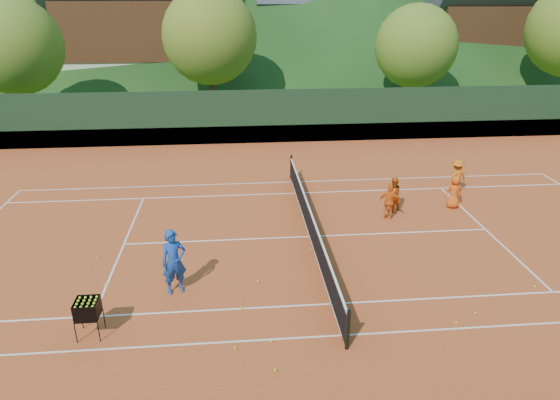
{
  "coord_description": "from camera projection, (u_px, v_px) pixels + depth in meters",
  "views": [
    {
      "loc": [
        -2.48,
        -15.49,
        7.93
      ],
      "look_at": [
        -1.06,
        0.0,
        1.45
      ],
      "focal_mm": 32.0,
      "sensor_mm": 36.0,
      "label": 1
    }
  ],
  "objects": [
    {
      "name": "tree_b",
      "position": [
        210.0,
        37.0,
        33.55
      ],
      "size": [
        6.4,
        6.4,
        8.4
      ],
      "color": "#3F2A19",
      "rests_on": "ground"
    },
    {
      "name": "ball_hopper",
      "position": [
        87.0,
        310.0,
        12.19
      ],
      "size": [
        0.57,
        0.57,
        1.0
      ],
      "color": "black",
      "rests_on": "clay_court"
    },
    {
      "name": "tennis_ball_6",
      "position": [
        272.0,
        341.0,
        12.19
      ],
      "size": [
        0.07,
        0.07,
        0.07
      ],
      "primitive_type": "sphere",
      "color": "yellow",
      "rests_on": "clay_court"
    },
    {
      "name": "tennis_ball_16",
      "position": [
        98.0,
        258.0,
        16.0
      ],
      "size": [
        0.07,
        0.07,
        0.07
      ],
      "primitive_type": "sphere",
      "color": "yellow",
      "rests_on": "clay_court"
    },
    {
      "name": "student_b",
      "position": [
        389.0,
        202.0,
        18.62
      ],
      "size": [
        0.87,
        0.6,
        1.37
      ],
      "primitive_type": "imported",
      "rotation": [
        0.0,
        0.0,
        2.77
      ],
      "color": "orange",
      "rests_on": "clay_court"
    },
    {
      "name": "tennis_ball_8",
      "position": [
        311.0,
        249.0,
        16.54
      ],
      "size": [
        0.07,
        0.07,
        0.07
      ],
      "primitive_type": "sphere",
      "color": "yellow",
      "rests_on": "clay_court"
    },
    {
      "name": "tennis_ball_5",
      "position": [
        456.0,
        323.0,
        12.87
      ],
      "size": [
        0.07,
        0.07,
        0.07
      ],
      "primitive_type": "sphere",
      "color": "yellow",
      "rests_on": "clay_court"
    },
    {
      "name": "tennis_net",
      "position": [
        311.0,
        224.0,
        17.3
      ],
      "size": [
        0.1,
        12.07,
        1.1
      ],
      "color": "black",
      "rests_on": "clay_court"
    },
    {
      "name": "ground",
      "position": [
        310.0,
        237.0,
        17.5
      ],
      "size": [
        400.0,
        400.0,
        0.0
      ],
      "primitive_type": "plane",
      "color": "#305119",
      "rests_on": "ground"
    },
    {
      "name": "chalet_right",
      "position": [
        483.0,
        25.0,
        44.73
      ],
      "size": [
        11.5,
        8.82,
        11.91
      ],
      "color": "beige",
      "rests_on": "ground"
    },
    {
      "name": "tennis_ball_13",
      "position": [
        105.0,
        285.0,
        14.54
      ],
      "size": [
        0.07,
        0.07,
        0.07
      ],
      "primitive_type": "sphere",
      "color": "yellow",
      "rests_on": "clay_court"
    },
    {
      "name": "tennis_ball_17",
      "position": [
        535.0,
        287.0,
        14.45
      ],
      "size": [
        0.07,
        0.07,
        0.07
      ],
      "primitive_type": "sphere",
      "color": "yellow",
      "rests_on": "clay_court"
    },
    {
      "name": "student_c",
      "position": [
        454.0,
        192.0,
        19.6
      ],
      "size": [
        0.69,
        0.49,
        1.33
      ],
      "primitive_type": "imported",
      "rotation": [
        0.0,
        0.0,
        3.03
      ],
      "color": "#D85213",
      "rests_on": "clay_court"
    },
    {
      "name": "clay_court",
      "position": [
        310.0,
        237.0,
        17.49
      ],
      "size": [
        40.0,
        24.0,
        0.02
      ],
      "primitive_type": "cube",
      "color": "#B0431C",
      "rests_on": "ground"
    },
    {
      "name": "perimeter_fence",
      "position": [
        311.0,
        204.0,
        17.01
      ],
      "size": [
        40.4,
        24.24,
        3.0
      ],
      "color": "black",
      "rests_on": "clay_court"
    },
    {
      "name": "tennis_ball_18",
      "position": [
        242.0,
        308.0,
        13.48
      ],
      "size": [
        0.07,
        0.07,
        0.07
      ],
      "primitive_type": "sphere",
      "color": "yellow",
      "rests_on": "clay_court"
    },
    {
      "name": "tennis_ball_12",
      "position": [
        275.0,
        370.0,
        11.25
      ],
      "size": [
        0.07,
        0.07,
        0.07
      ],
      "primitive_type": "sphere",
      "color": "yellow",
      "rests_on": "clay_court"
    },
    {
      "name": "tree_a",
      "position": [
        13.0,
        46.0,
        30.83
      ],
      "size": [
        6.0,
        6.0,
        7.88
      ],
      "color": "#3F2819",
      "rests_on": "ground"
    },
    {
      "name": "tennis_ball_9",
      "position": [
        235.0,
        348.0,
        11.95
      ],
      "size": [
        0.07,
        0.07,
        0.07
      ],
      "primitive_type": "sphere",
      "color": "yellow",
      "rests_on": "clay_court"
    },
    {
      "name": "tennis_ball_15",
      "position": [
        258.0,
        281.0,
        14.73
      ],
      "size": [
        0.07,
        0.07,
        0.07
      ],
      "primitive_type": "sphere",
      "color": "yellow",
      "rests_on": "clay_court"
    },
    {
      "name": "chalet_left",
      "position": [
        142.0,
        22.0,
        42.06
      ],
      "size": [
        13.8,
        9.93,
        12.92
      ],
      "color": "beige",
      "rests_on": "ground"
    },
    {
      "name": "tree_c",
      "position": [
        416.0,
        46.0,
        34.06
      ],
      "size": [
        5.6,
        5.6,
        7.35
      ],
      "color": "#402919",
      "rests_on": "ground"
    },
    {
      "name": "student_d",
      "position": [
        456.0,
        177.0,
        20.85
      ],
      "size": [
        1.13,
        0.85,
        1.55
      ],
      "primitive_type": "imported",
      "rotation": [
        0.0,
        0.0,
        3.45
      ],
      "color": "#CD6112",
      "rests_on": "clay_court"
    },
    {
      "name": "student_a",
      "position": [
        393.0,
        194.0,
        19.3
      ],
      "size": [
        0.81,
        0.73,
        1.38
      ],
      "primitive_type": "imported",
      "rotation": [
        0.0,
        0.0,
        3.51
      ],
      "color": "#CB5512",
      "rests_on": "clay_court"
    },
    {
      "name": "chalet_mid",
      "position": [
        321.0,
        26.0,
        47.34
      ],
      "size": [
        12.65,
        8.82,
        11.45
      ],
      "color": "beige",
      "rests_on": "ground"
    },
    {
      "name": "tennis_ball_10",
      "position": [
        475.0,
        313.0,
        13.27
      ],
      "size": [
        0.07,
        0.07,
        0.07
      ],
      "primitive_type": "sphere",
      "color": "yellow",
      "rests_on": "clay_court"
    },
    {
      "name": "coach",
      "position": [
        174.0,
        262.0,
        13.92
      ],
      "size": [
        0.82,
        0.69,
        1.93
      ],
      "primitive_type": "imported",
      "rotation": [
        0.0,
        0.0,
        0.37
      ],
      "color": "#174097",
      "rests_on": "clay_court"
    },
    {
      "name": "court_lines",
      "position": [
        310.0,
        236.0,
        17.49
      ],
      "size": [
        23.83,
        11.03,
        0.0
      ],
      "color": "silver",
      "rests_on": "clay_court"
    }
  ]
}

